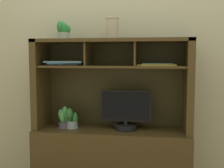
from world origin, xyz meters
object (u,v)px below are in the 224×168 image
(tv_monitor, at_px, (126,113))
(magazine_stack_centre, at_px, (66,63))
(ceramic_vase, at_px, (112,28))
(magazine_stack_left, at_px, (157,65))
(media_console, at_px, (112,142))
(potted_orchid, at_px, (72,120))
(potted_fern, at_px, (64,119))
(potted_succulent, at_px, (63,31))

(tv_monitor, distance_m, magazine_stack_centre, 0.71)
(ceramic_vase, bearing_deg, magazine_stack_left, -3.78)
(media_console, height_order, tv_monitor, media_console)
(media_console, height_order, potted_orchid, media_console)
(magazine_stack_left, distance_m, magazine_stack_centre, 0.82)
(ceramic_vase, bearing_deg, magazine_stack_centre, -175.48)
(media_console, relative_size, magazine_stack_centre, 4.06)
(potted_fern, bearing_deg, potted_orchid, -4.06)
(media_console, bearing_deg, magazine_stack_centre, -177.55)
(magazine_stack_centre, bearing_deg, ceramic_vase, 4.52)
(media_console, bearing_deg, tv_monitor, -9.44)
(tv_monitor, bearing_deg, ceramic_vase, 164.00)
(potted_fern, distance_m, ceramic_vase, 0.95)
(potted_fern, xyz_separation_m, potted_succulent, (-0.01, 0.04, 0.81))
(potted_orchid, distance_m, magazine_stack_left, 0.93)
(media_console, xyz_separation_m, magazine_stack_centre, (-0.42, -0.02, 0.74))
(ceramic_vase, bearing_deg, potted_orchid, -171.90)
(tv_monitor, relative_size, potted_fern, 2.27)
(media_console, xyz_separation_m, tv_monitor, (0.13, -0.02, 0.29))
(magazine_stack_left, xyz_separation_m, magazine_stack_centre, (-0.82, -0.01, 0.01))
(magazine_stack_left, bearing_deg, potted_succulent, 178.90)
(potted_fern, relative_size, ceramic_vase, 1.03)
(potted_fern, relative_size, potted_succulent, 1.16)
(magazine_stack_left, bearing_deg, media_console, 178.43)
(ceramic_vase, bearing_deg, potted_succulent, -178.77)
(media_console, relative_size, tv_monitor, 3.09)
(potted_fern, distance_m, magazine_stack_centre, 0.52)
(magazine_stack_centre, bearing_deg, tv_monitor, -0.32)
(potted_fern, height_order, ceramic_vase, ceramic_vase)
(potted_orchid, bearing_deg, media_console, 5.77)
(ceramic_vase, bearing_deg, tv_monitor, -16.00)
(potted_orchid, xyz_separation_m, magazine_stack_left, (0.77, 0.03, 0.52))
(potted_fern, distance_m, potted_succulent, 0.81)
(magazine_stack_left, height_order, ceramic_vase, ceramic_vase)
(ceramic_vase, bearing_deg, media_console, -90.00)
(tv_monitor, bearing_deg, potted_fern, -178.97)
(tv_monitor, distance_m, potted_fern, 0.58)
(media_console, xyz_separation_m, ceramic_vase, (0.00, 0.02, 1.05))
(tv_monitor, height_order, magazine_stack_centre, magazine_stack_centre)
(potted_succulent, relative_size, ceramic_vase, 0.88)
(potted_orchid, height_order, magazine_stack_centre, magazine_stack_centre)
(potted_orchid, bearing_deg, ceramic_vase, 8.10)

